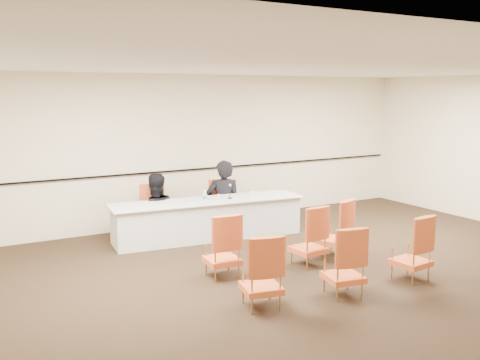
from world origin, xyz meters
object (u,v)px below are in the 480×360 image
Objects in this scene: aud_chair_front_left at (222,245)px; panelist_main_chair at (224,205)px; water_bottle at (205,195)px; aud_chair_back_mid at (344,261)px; panelist_second at (155,217)px; microphone at (230,192)px; aud_chair_front_mid at (308,235)px; aud_chair_back_right at (411,247)px; coffee_cup at (252,195)px; aud_chair_front_right at (336,228)px; panelist_second_chair at (155,211)px; panel_table at (208,219)px; aud_chair_back_left at (261,270)px; drinking_glass at (219,197)px; panelist_main at (224,207)px.

panelist_main_chair is at bearing 66.43° from aud_chair_front_left.
aud_chair_back_mid is (0.38, -3.36, -0.34)m from water_bottle.
panelist_main_chair is at bearing -178.24° from panelist_second.
panelist_main_chair is at bearing 102.95° from microphone.
aud_chair_front_mid and aud_chair_back_right have the same top height.
aud_chair_back_mid is at bearing -99.04° from coffee_cup.
aud_chair_back_mid is 1.25m from aud_chair_back_right.
coffee_cup is at bearing 85.72° from aud_chair_front_right.
panelist_second_chair is 1.00× the size of aud_chair_front_right.
panel_table is 3.30m from aud_chair_back_left.
aud_chair_back_left reaches higher than coffee_cup.
panel_table is at bearing 162.65° from drinking_glass.
panelist_second_chair is 4.39× the size of water_bottle.
panelist_main is at bearing 102.95° from microphone.
aud_chair_back_left is at bearing -103.50° from water_bottle.
microphone is at bearing 92.14° from aud_chair_front_mid.
aud_chair_back_mid is at bearing 174.36° from aud_chair_back_right.
aud_chair_front_left and aud_chair_back_left have the same top height.
panel_table is 3.74× the size of aud_chair_back_right.
aud_chair_front_right is 1.00× the size of aud_chair_back_right.
panel_table is at bearing 61.40° from panelist_main.
aud_chair_front_mid is 1.82m from aud_chair_back_left.
panelist_second is at bearing 137.19° from water_bottle.
water_bottle is at bearing 107.75° from aud_chair_back_mid.
panel_table is at bearing 102.15° from aud_chair_front_mid.
panelist_main_chair is 1.00× the size of panelist_second_chair.
microphone reaches higher than aud_chair_back_mid.
aud_chair_back_mid and aud_chair_back_right have the same top height.
aud_chair_back_mid reaches higher than panel_table.
aud_chair_back_left is at bearing -118.96° from coffee_cup.
water_bottle is (0.71, -0.66, 0.34)m from panelist_second_chair.
aud_chair_front_mid is (-0.15, -1.94, -0.30)m from coffee_cup.
panel_table is at bearing 149.56° from panelist_second.
drinking_glass is (0.19, -0.06, 0.41)m from panel_table.
aud_chair_front_left is (0.04, -2.60, 0.00)m from panelist_second_chair.
aud_chair_front_left is at bearing 158.65° from aud_chair_front_right.
panelist_second_chair is 1.00× the size of aud_chair_front_mid.
coffee_cup is (0.62, -0.16, 0.01)m from drinking_glass.
panelist_second is 16.53× the size of drinking_glass.
aud_chair_front_left is at bearing -131.51° from coffee_cup.
aud_chair_back_right is (1.55, -3.39, 0.12)m from panel_table.
aud_chair_front_right and aud_chair_back_left have the same top height.
panel_table is 0.47m from water_bottle.
microphone is (-0.16, -0.57, 0.42)m from panelist_main.
panelist_main_chair is at bearing 38.06° from water_bottle.
panelist_second is (-1.36, 0.14, -0.07)m from panelist_main.
panel_table is at bearing -162.95° from microphone.
panelist_main_chair is at bearing 86.38° from aud_chair_front_right.
aud_chair_front_left reaches higher than panel_table.
panel_table is 3.74× the size of panelist_second_chair.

